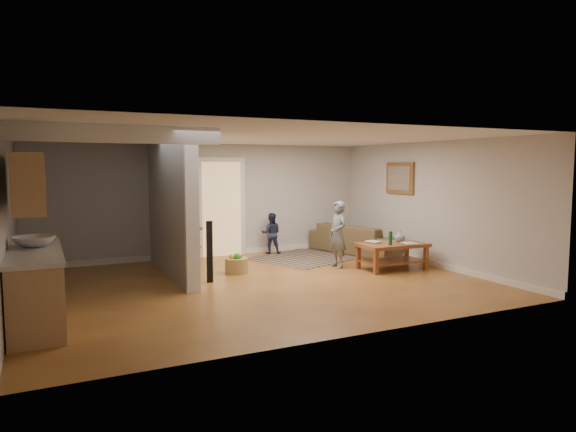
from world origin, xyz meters
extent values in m
plane|color=brown|center=(0.00, 0.00, 0.00)|extent=(7.50, 7.50, 0.00)
cube|color=#B9B6B2|center=(0.00, 3.00, 1.25)|extent=(7.50, 0.04, 2.50)
cube|color=#B9B6B2|center=(-3.75, 0.00, 1.25)|extent=(0.04, 6.00, 2.50)
cube|color=#B9B6B2|center=(3.75, 0.00, 1.25)|extent=(0.04, 6.00, 2.50)
cube|color=white|center=(0.00, 0.00, 2.50)|extent=(7.50, 6.00, 0.04)
cube|color=#B9B6B2|center=(-1.20, 1.45, 1.25)|extent=(0.15, 3.10, 2.50)
cube|color=white|center=(-1.20, -0.10, 1.25)|extent=(0.22, 0.10, 2.50)
cube|color=white|center=(0.00, 2.97, 0.06)|extent=(7.50, 0.04, 0.12)
cube|color=white|center=(3.72, 0.00, 0.06)|extent=(0.04, 6.00, 0.12)
cube|color=#D8B272|center=(0.30, 2.94, 1.05)|extent=(0.90, 0.06, 2.10)
cube|color=tan|center=(-3.43, -0.80, 0.45)|extent=(0.60, 2.20, 0.90)
cube|color=beige|center=(-3.43, -0.80, 0.92)|extent=(0.64, 2.24, 0.05)
cube|color=tan|center=(-3.45, -0.80, 1.80)|extent=(0.35, 2.00, 0.70)
imported|color=silver|center=(-3.43, -0.50, 0.94)|extent=(0.54, 0.54, 0.19)
cube|color=#2F2215|center=(-1.11, 0.80, 1.85)|extent=(0.03, 0.40, 0.34)
cube|color=#2F2215|center=(-1.11, 1.30, 1.85)|extent=(0.03, 0.40, 0.34)
cube|color=#2F2215|center=(-1.11, 1.80, 1.85)|extent=(0.03, 0.40, 0.34)
cube|color=brown|center=(3.71, 1.00, 1.75)|extent=(0.04, 0.90, 0.68)
cube|color=black|center=(2.06, 1.94, 0.01)|extent=(2.96, 2.56, 0.01)
imported|color=#433521|center=(3.21, 1.89, 0.00)|extent=(1.48, 2.45, 0.67)
cube|color=brown|center=(2.80, 0.03, 0.48)|extent=(1.33, 0.80, 0.07)
cube|color=silver|center=(2.80, 0.03, 0.49)|extent=(0.83, 0.48, 0.02)
cube|color=brown|center=(2.80, 0.03, 0.16)|extent=(1.22, 0.69, 0.03)
cube|color=brown|center=(2.21, -0.26, 0.24)|extent=(0.08, 0.08, 0.48)
cube|color=brown|center=(3.37, -0.29, 0.24)|extent=(0.08, 0.08, 0.48)
cube|color=brown|center=(2.23, 0.35, 0.24)|extent=(0.08, 0.08, 0.48)
cube|color=brown|center=(3.39, 0.32, 0.24)|extent=(0.08, 0.08, 0.48)
imported|color=navy|center=(3.08, 0.15, 0.51)|extent=(0.23, 0.23, 0.23)
cylinder|color=#125120|center=(2.63, -0.13, 0.64)|extent=(0.07, 0.07, 0.26)
imported|color=#998C4C|center=(2.42, 0.23, 0.51)|extent=(0.28, 0.34, 0.03)
imported|color=#66594C|center=(2.90, -0.19, 0.51)|extent=(0.29, 0.36, 0.02)
cube|color=brown|center=(-0.75, 2.20, 0.81)|extent=(0.60, 1.37, 0.06)
cube|color=brown|center=(-0.75, 2.20, 0.44)|extent=(0.54, 1.25, 0.03)
cylinder|color=brown|center=(-0.96, 1.64, 0.41)|extent=(0.06, 0.06, 0.82)
cylinder|color=brown|center=(-0.87, 2.79, 0.41)|extent=(0.06, 0.06, 0.82)
cylinder|color=brown|center=(-0.63, 1.61, 0.41)|extent=(0.06, 0.06, 0.82)
cylinder|color=brown|center=(-0.54, 2.76, 0.41)|extent=(0.06, 0.06, 0.82)
imported|color=black|center=(-0.73, 2.20, 0.84)|extent=(0.22, 1.08, 0.62)
cylinder|color=white|center=(-0.68, 1.69, 0.94)|extent=(0.11, 0.11, 0.20)
cube|color=black|center=(-0.74, 0.49, 0.54)|extent=(0.14, 0.14, 1.07)
cube|color=black|center=(-1.00, 2.20, 0.46)|extent=(0.11, 0.11, 0.92)
cylinder|color=olive|center=(-0.06, 1.00, 0.14)|extent=(0.44, 0.44, 0.28)
sphere|color=red|center=(0.00, 1.04, 0.28)|extent=(0.13, 0.13, 0.13)
sphere|color=gold|center=(-0.13, 1.02, 0.30)|extent=(0.13, 0.13, 0.13)
sphere|color=green|center=(-0.06, 0.94, 0.32)|extent=(0.13, 0.13, 0.13)
imported|color=slate|center=(1.93, 0.64, 0.00)|extent=(0.32, 0.48, 1.32)
imported|color=#1F2641|center=(1.41, 2.70, 0.00)|extent=(0.57, 0.52, 0.94)
camera|label=1|loc=(-3.34, -7.98, 2.00)|focal=32.00mm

